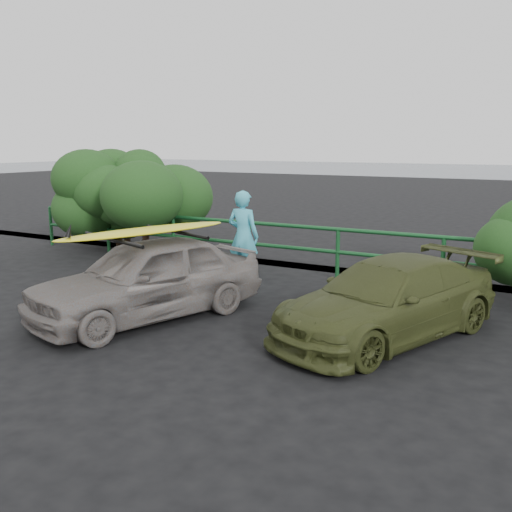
{
  "coord_description": "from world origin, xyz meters",
  "views": [
    {
      "loc": [
        4.91,
        -5.37,
        2.65
      ],
      "look_at": [
        0.75,
        2.15,
        0.94
      ],
      "focal_mm": 40.0,
      "sensor_mm": 36.0,
      "label": 1
    }
  ],
  "objects_px": {
    "olive_vehicle": "(388,299)",
    "surfboard": "(145,231)",
    "guardrail": "(292,249)",
    "man": "(243,236)",
    "sedan": "(147,278)"
  },
  "relations": [
    {
      "from": "olive_vehicle",
      "to": "surfboard",
      "type": "bearing_deg",
      "value": -143.26
    },
    {
      "from": "guardrail",
      "to": "surfboard",
      "type": "distance_m",
      "value": 3.92
    },
    {
      "from": "guardrail",
      "to": "man",
      "type": "xyz_separation_m",
      "value": [
        -0.58,
        -0.96,
        0.36
      ]
    },
    {
      "from": "surfboard",
      "to": "sedan",
      "type": "bearing_deg",
      "value": 63.76
    },
    {
      "from": "guardrail",
      "to": "surfboard",
      "type": "height_order",
      "value": "surfboard"
    },
    {
      "from": "guardrail",
      "to": "sedan",
      "type": "distance_m",
      "value": 3.84
    },
    {
      "from": "guardrail",
      "to": "olive_vehicle",
      "type": "xyz_separation_m",
      "value": [
        2.84,
        -2.88,
        0.02
      ]
    },
    {
      "from": "surfboard",
      "to": "guardrail",
      "type": "bearing_deg",
      "value": 99.25
    },
    {
      "from": "guardrail",
      "to": "olive_vehicle",
      "type": "distance_m",
      "value": 4.04
    },
    {
      "from": "sedan",
      "to": "olive_vehicle",
      "type": "height_order",
      "value": "sedan"
    },
    {
      "from": "olive_vehicle",
      "to": "man",
      "type": "xyz_separation_m",
      "value": [
        -3.42,
        1.92,
        0.34
      ]
    },
    {
      "from": "man",
      "to": "olive_vehicle",
      "type": "bearing_deg",
      "value": 149.84
    },
    {
      "from": "man",
      "to": "guardrail",
      "type": "bearing_deg",
      "value": -122.01
    },
    {
      "from": "sedan",
      "to": "man",
      "type": "bearing_deg",
      "value": 107.73
    },
    {
      "from": "guardrail",
      "to": "olive_vehicle",
      "type": "height_order",
      "value": "olive_vehicle"
    }
  ]
}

